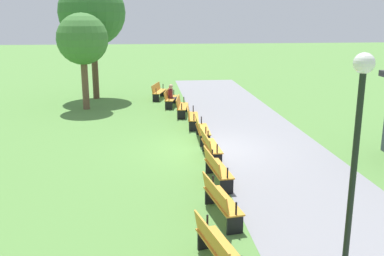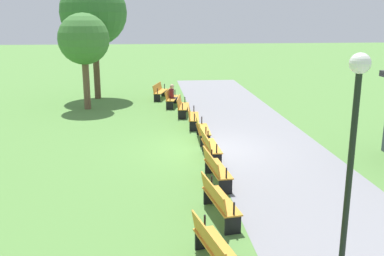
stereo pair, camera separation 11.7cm
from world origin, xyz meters
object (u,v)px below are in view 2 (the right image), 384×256
(bench_1, at_px, (171,98))
(bench_6, at_px, (216,168))
(bench_7, at_px, (218,200))
(person_seated, at_px, (173,95))
(lamp_post, at_px, (353,137))
(tree_0, at_px, (84,40))
(tree_3, at_px, (93,13))
(bench_2, at_px, (182,106))
(bench_4, at_px, (201,129))
(bench_5, at_px, (209,145))
(bench_8, at_px, (215,248))
(bench_0, at_px, (160,91))
(bench_3, at_px, (192,116))

(bench_1, bearing_deg, bench_6, 15.79)
(bench_7, distance_m, person_seated, 13.33)
(lamp_post, bearing_deg, tree_0, -159.09)
(bench_7, relative_size, tree_3, 0.27)
(bench_1, height_order, bench_6, same)
(bench_1, distance_m, bench_6, 11.20)
(bench_7, bearing_deg, tree_3, -173.12)
(bench_2, relative_size, bench_6, 1.01)
(person_seated, relative_size, lamp_post, 0.29)
(bench_4, distance_m, bench_5, 2.25)
(bench_2, distance_m, bench_8, 13.42)
(bench_0, relative_size, bench_1, 1.00)
(bench_8, bearing_deg, tree_3, -179.64)
(bench_1, bearing_deg, bench_2, 22.79)
(person_seated, bearing_deg, tree_0, -76.25)
(bench_8, distance_m, tree_0, 16.31)
(bench_2, height_order, person_seated, person_seated)
(bench_1, relative_size, tree_3, 0.28)
(bench_3, bearing_deg, bench_1, -165.98)
(bench_2, distance_m, bench_6, 8.97)
(lamp_post, bearing_deg, bench_2, -173.88)
(bench_2, distance_m, bench_3, 2.25)
(bench_3, distance_m, tree_0, 7.25)
(bench_2, bearing_deg, bench_0, -158.97)
(bench_2, distance_m, person_seated, 2.15)
(bench_2, relative_size, bench_8, 1.00)
(bench_8, distance_m, tree_3, 19.38)
(lamp_post, bearing_deg, bench_0, -172.43)
(bench_7, bearing_deg, person_seated, 172.43)
(bench_1, bearing_deg, bench_8, 12.29)
(bench_0, relative_size, person_seated, 1.55)
(bench_1, relative_size, bench_8, 1.00)
(bench_1, bearing_deg, bench_5, 17.54)
(bench_3, height_order, person_seated, person_seated)
(bench_8, distance_m, lamp_post, 3.30)
(bench_1, distance_m, tree_0, 5.31)
(bench_5, distance_m, bench_6, 2.25)
(bench_6, relative_size, bench_8, 0.99)
(bench_3, xyz_separation_m, bench_8, (11.18, -0.68, 0.00))
(bench_4, distance_m, tree_3, 11.56)
(bench_1, bearing_deg, tree_0, -75.11)
(bench_0, height_order, tree_0, tree_0)
(bench_5, xyz_separation_m, bench_7, (4.48, -0.41, 0.00))
(bench_8, bearing_deg, bench_4, 162.46)
(bench_2, xyz_separation_m, lamp_post, (14.49, 1.55, 2.43))
(bench_3, xyz_separation_m, person_seated, (-4.36, -0.56, 0.16))
(bench_3, distance_m, tree_3, 9.73)
(bench_0, xyz_separation_m, bench_4, (8.87, 1.36, 0.00))
(bench_3, relative_size, person_seated, 1.53)
(bench_0, bearing_deg, bench_2, 28.05)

